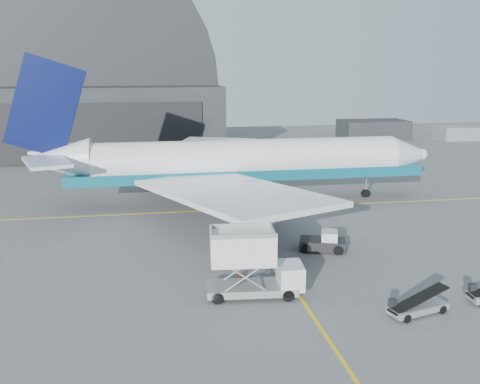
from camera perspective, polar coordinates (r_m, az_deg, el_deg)
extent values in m
plane|color=#565659|center=(40.41, 5.09, -9.17)|extent=(200.00, 200.00, 0.00)
cube|color=gold|center=(58.93, 0.10, -1.82)|extent=(80.00, 0.25, 0.02)
cube|color=gold|center=(38.63, 5.86, -10.26)|extent=(0.25, 40.00, 0.02)
cube|color=black|center=(102.17, -16.81, 7.49)|extent=(50.00, 28.00, 12.00)
cube|color=black|center=(88.37, -17.80, 5.94)|extent=(42.00, 0.40, 9.50)
cube|color=black|center=(119.15, 13.96, 5.52)|extent=(14.00, 8.00, 4.00)
cube|color=gray|center=(123.55, 21.97, 5.21)|extent=(8.00, 6.00, 2.80)
cylinder|color=white|center=(60.86, 0.86, 3.47)|extent=(34.59, 4.61, 4.61)
cone|color=white|center=(67.20, 17.39, 3.80)|extent=(4.23, 4.61, 4.61)
sphere|color=white|center=(68.09, 18.83, 3.82)|extent=(1.35, 1.35, 1.35)
cone|color=white|center=(60.47, -18.78, 3.25)|extent=(6.73, 4.61, 4.61)
cube|color=black|center=(66.59, 16.54, 4.28)|extent=(2.50, 2.11, 0.67)
cube|color=#0D596E|center=(61.13, 0.86, 2.10)|extent=(40.35, 4.66, 1.15)
cube|color=white|center=(49.28, -1.03, -0.03)|extent=(17.72, 23.56, 1.40)
cube|color=white|center=(71.73, -3.89, 4.18)|extent=(17.72, 23.56, 1.40)
cube|color=white|center=(56.25, -19.95, 3.04)|extent=(5.88, 8.04, 0.34)
cube|color=white|center=(64.67, -18.68, 4.39)|extent=(5.88, 8.04, 0.34)
cube|color=#080F3F|center=(59.96, -20.10, 8.54)|extent=(8.91, 0.48, 11.07)
cylinder|color=gray|center=(53.81, 1.37, -0.56)|extent=(5.00, 2.59, 2.59)
cylinder|color=gray|center=(68.60, -1.13, 2.48)|extent=(5.00, 2.59, 2.59)
cylinder|color=#A5A5AA|center=(65.76, 13.29, 0.62)|extent=(0.27, 0.27, 2.69)
cylinder|color=black|center=(65.96, 13.25, -0.16)|extent=(1.06, 0.34, 1.06)
cylinder|color=black|center=(58.53, -0.44, -1.40)|extent=(1.25, 0.43, 1.25)
cylinder|color=black|center=(64.42, -1.34, -0.03)|extent=(1.25, 0.43, 1.25)
cube|color=gray|center=(37.23, 1.24, -10.20)|extent=(6.37, 2.99, 0.51)
cube|color=silver|center=(37.28, 5.39, -8.85)|extent=(1.84, 2.50, 1.65)
cube|color=black|center=(37.32, 6.58, -8.43)|extent=(0.25, 1.96, 0.93)
cube|color=silver|center=(36.10, 0.28, -5.96)|extent=(4.53, 2.94, 2.06)
cylinder|color=black|center=(36.63, 5.18, -10.93)|extent=(0.85, 0.38, 0.82)
cylinder|color=black|center=(38.58, 4.61, -9.62)|extent=(0.85, 0.38, 0.82)
cylinder|color=black|center=(36.15, -2.38, -11.23)|extent=(0.85, 0.38, 0.82)
cylinder|color=black|center=(38.12, -2.53, -9.88)|extent=(0.85, 0.38, 0.82)
cube|color=black|center=(46.46, 8.77, -5.53)|extent=(4.29, 3.20, 0.86)
cube|color=silver|center=(46.24, 9.52, -4.66)|extent=(1.81, 2.05, 0.86)
cylinder|color=black|center=(45.64, 10.45, -6.14)|extent=(0.92, 0.59, 0.86)
cylinder|color=black|center=(47.45, 10.39, -5.37)|extent=(0.92, 0.59, 0.86)
cylinder|color=black|center=(45.61, 7.08, -6.03)|extent=(0.92, 0.59, 0.86)
cylinder|color=black|center=(47.42, 7.14, -5.27)|extent=(0.92, 0.59, 0.86)
cube|color=gray|center=(36.57, 18.43, -11.65)|extent=(4.23, 2.38, 0.41)
cube|color=black|center=(36.31, 18.51, -10.73)|extent=(4.37, 2.01, 1.17)
cube|color=black|center=(35.67, 15.97, -11.31)|extent=(0.54, 0.47, 0.55)
cylinder|color=black|center=(37.18, 20.77, -11.65)|extent=(0.59, 0.36, 0.55)
cylinder|color=black|center=(37.98, 19.38, -10.99)|extent=(0.59, 0.36, 0.55)
cylinder|color=black|center=(35.28, 17.37, -12.76)|extent=(0.59, 0.36, 0.55)
cylinder|color=black|center=(36.12, 15.99, -12.03)|extent=(0.59, 0.36, 0.55)
cube|color=black|center=(39.68, 23.56, -9.32)|extent=(0.50, 0.41, 0.57)
cylinder|color=black|center=(40.12, 23.62, -10.03)|extent=(0.58, 0.27, 0.57)
cube|color=#EA4C07|center=(40.03, 0.03, -9.31)|extent=(0.41, 0.41, 0.03)
cone|color=#EA4C07|center=(39.92, 0.03, -8.94)|extent=(0.41, 0.41, 0.59)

